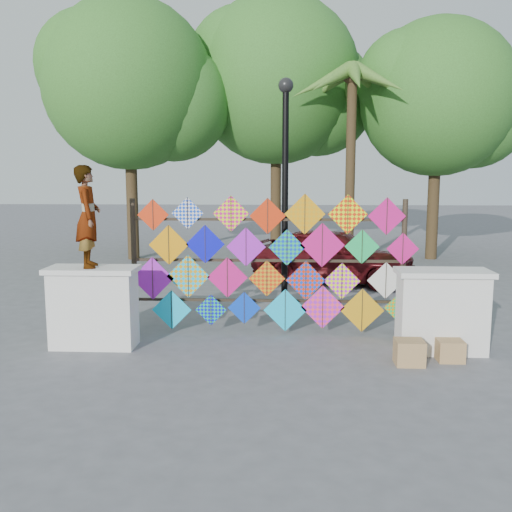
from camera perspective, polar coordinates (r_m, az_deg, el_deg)
name	(u,v)px	position (r m, az deg, el deg)	size (l,w,h in m)	color
ground	(265,345)	(9.22, 0.95, -8.91)	(80.00, 80.00, 0.00)	slate
parapet_left	(94,307)	(9.34, -15.93, -4.89)	(1.40, 0.65, 1.28)	white
parapet_right	(442,311)	(9.18, 18.09, -5.21)	(1.40, 0.65, 1.28)	white
kite_rack	(271,264)	(9.66, 1.52, -0.80)	(4.88, 0.24, 2.39)	black
tree_west	(132,85)	(18.63, -12.30, 16.33)	(5.85, 5.20, 8.01)	#40321B
tree_mid	(279,81)	(20.07, 2.36, 17.05)	(6.30, 5.60, 8.61)	#40321B
tree_east	(441,99)	(19.09, 17.98, 14.73)	(5.40, 4.80, 7.42)	#40321B
palm_tree	(352,94)	(17.06, 9.59, 15.70)	(3.62, 3.62, 5.83)	#40321B
vendor_woman	(88,217)	(9.14, -16.46, 3.80)	(0.57, 0.38, 1.57)	#99999E
sedan	(334,255)	(14.40, 7.76, 0.09)	(1.62, 4.03, 1.37)	#510D12
lamppost	(285,175)	(10.80, 2.94, 8.10)	(0.28, 0.28, 4.46)	black
cardboard_box_near	(409,352)	(8.58, 15.08, -9.28)	(0.40, 0.36, 0.36)	#A98551
cardboard_box_far	(450,350)	(8.92, 18.81, -8.92)	(0.37, 0.34, 0.31)	#A98551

